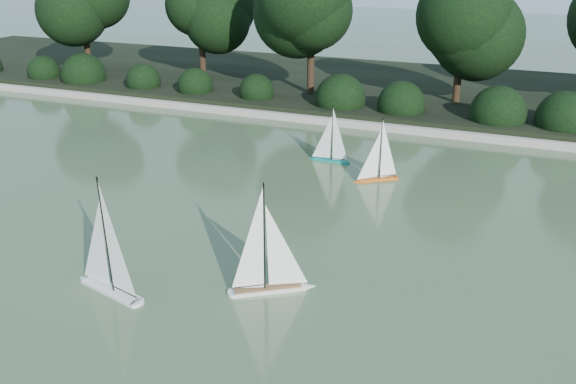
{
  "coord_description": "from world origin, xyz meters",
  "views": [
    {
      "loc": [
        3.35,
        -6.03,
        4.32
      ],
      "look_at": [
        -0.21,
        2.54,
        0.7
      ],
      "focal_mm": 40.0,
      "sensor_mm": 36.0,
      "label": 1
    }
  ],
  "objects": [
    {
      "name": "tree_line",
      "position": [
        1.23,
        11.44,
        2.64
      ],
      "size": [
        26.31,
        3.93,
        4.39
      ],
      "color": "black",
      "rests_on": "ground"
    },
    {
      "name": "sailboat_teal",
      "position": [
        -0.83,
        6.18,
        0.2
      ],
      "size": [
        0.95,
        0.19,
        1.3
      ],
      "color": "#0E7C73",
      "rests_on": "ground"
    },
    {
      "name": "sailboat_white_b",
      "position": [
        0.32,
        0.8,
        0.26
      ],
      "size": [
        1.08,
        0.82,
        1.65
      ],
      "color": "silver",
      "rests_on": "ground"
    },
    {
      "name": "sailboat_white_a",
      "position": [
        -1.75,
        -0.06,
        0.28
      ],
      "size": [
        1.29,
        0.52,
        1.77
      ],
      "color": "silver",
      "rests_on": "ground"
    },
    {
      "name": "shrub_hedge",
      "position": [
        0.0,
        9.9,
        0.45
      ],
      "size": [
        29.1,
        1.1,
        1.1
      ],
      "color": "black",
      "rests_on": "ground"
    },
    {
      "name": "ground",
      "position": [
        0.0,
        0.0,
        0.0
      ],
      "size": [
        80.0,
        80.0,
        0.0
      ],
      "primitive_type": "plane",
      "color": "#394D2E",
      "rests_on": "ground"
    },
    {
      "name": "far_bank",
      "position": [
        0.0,
        13.0,
        0.15
      ],
      "size": [
        40.0,
        8.0,
        0.3
      ],
      "primitive_type": "cube",
      "color": "black",
      "rests_on": "ground"
    },
    {
      "name": "sailboat_orange",
      "position": [
        0.41,
        5.4,
        0.21
      ],
      "size": [
        0.84,
        0.69,
        1.33
      ],
      "color": "#D35B12",
      "rests_on": "ground"
    },
    {
      "name": "pond_coping",
      "position": [
        0.0,
        9.0,
        0.09
      ],
      "size": [
        40.0,
        0.35,
        0.18
      ],
      "primitive_type": "cube",
      "color": "gray",
      "rests_on": "ground"
    }
  ]
}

